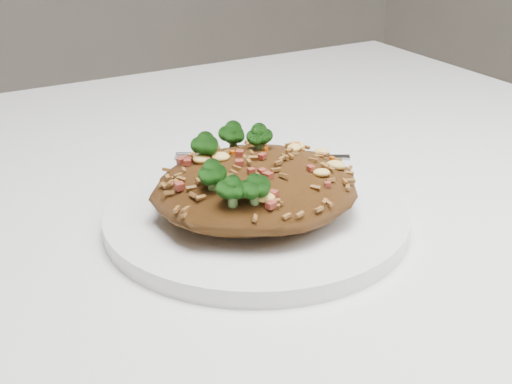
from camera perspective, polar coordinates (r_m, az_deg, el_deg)
dining_table at (r=0.64m, az=-12.01°, el=-9.57°), size 1.20×0.80×0.75m
plate at (r=0.57m, az=0.00°, el=-2.02°), size 0.24×0.24×0.01m
fried_rice at (r=0.55m, az=-0.09°, el=1.12°), size 0.16×0.15×0.06m
fork at (r=0.66m, az=1.19°, el=2.80°), size 0.15×0.09×0.00m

